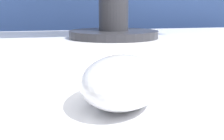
{
  "coord_description": "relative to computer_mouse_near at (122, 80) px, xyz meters",
  "views": [
    {
      "loc": [
        -0.15,
        -0.55,
        0.84
      ],
      "look_at": [
        -0.08,
        -0.26,
        0.78
      ],
      "focal_mm": 50.0,
      "sensor_mm": 36.0,
      "label": 1
    }
  ],
  "objects": [
    {
      "name": "partition_panel",
      "position": [
        0.08,
        0.99,
        -0.1
      ],
      "size": [
        5.0,
        0.03,
        1.34
      ],
      "color": "navy",
      "rests_on": "ground_plane"
    },
    {
      "name": "computer_mouse_near",
      "position": [
        0.0,
        0.0,
        0.0
      ],
      "size": [
        0.11,
        0.13,
        0.04
      ],
      "rotation": [
        0.0,
        0.0,
        -0.38
      ],
      "color": "silver",
      "rests_on": "desk"
    },
    {
      "name": "keyboard",
      "position": [
        -0.05,
        0.19,
        -0.01
      ],
      "size": [
        0.43,
        0.13,
        0.02
      ],
      "rotation": [
        0.0,
        0.0,
        -0.03
      ],
      "color": "white",
      "rests_on": "desk"
    }
  ]
}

